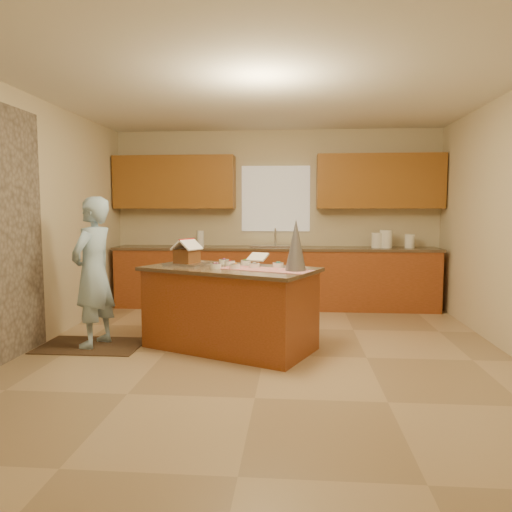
{
  "coord_description": "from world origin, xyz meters",
  "views": [
    {
      "loc": [
        0.31,
        -4.82,
        1.48
      ],
      "look_at": [
        -0.1,
        0.2,
        1.0
      ],
      "focal_mm": 34.01,
      "sensor_mm": 36.0,
      "label": 1
    }
  ],
  "objects_px": {
    "boy": "(93,272)",
    "island_base": "(230,310)",
    "tinsel_tree": "(296,245)",
    "gingerbread_house": "(187,254)"
  },
  "relations": [
    {
      "from": "tinsel_tree",
      "to": "gingerbread_house",
      "type": "bearing_deg",
      "value": 160.45
    },
    {
      "from": "island_base",
      "to": "boy",
      "type": "bearing_deg",
      "value": -154.16
    },
    {
      "from": "island_base",
      "to": "gingerbread_house",
      "type": "height_order",
      "value": "gingerbread_house"
    },
    {
      "from": "boy",
      "to": "island_base",
      "type": "bearing_deg",
      "value": 104.94
    },
    {
      "from": "island_base",
      "to": "tinsel_tree",
      "type": "distance_m",
      "value": 1.03
    },
    {
      "from": "island_base",
      "to": "boy",
      "type": "height_order",
      "value": "boy"
    },
    {
      "from": "tinsel_tree",
      "to": "gingerbread_house",
      "type": "xyz_separation_m",
      "value": [
        -1.19,
        0.42,
        -0.14
      ]
    },
    {
      "from": "gingerbread_house",
      "to": "boy",
      "type": "bearing_deg",
      "value": -167.34
    },
    {
      "from": "island_base",
      "to": "boy",
      "type": "distance_m",
      "value": 1.53
    },
    {
      "from": "tinsel_tree",
      "to": "gingerbread_house",
      "type": "relative_size",
      "value": 1.5
    }
  ]
}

